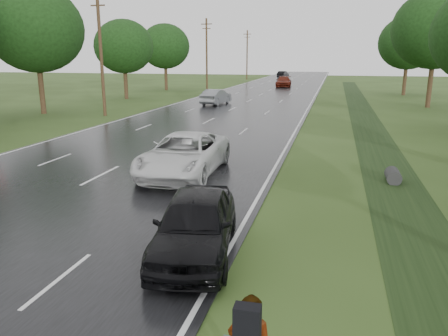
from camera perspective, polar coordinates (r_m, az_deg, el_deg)
road at (r=53.47m, az=4.32°, el=9.26°), size 14.00×180.00×0.04m
edge_stripe_east at (r=52.74m, az=11.66°, el=8.96°), size 0.12×180.00×0.01m
edge_stripe_west at (r=55.02m, az=-2.71°, el=9.45°), size 0.12×180.00×0.01m
center_line at (r=53.47m, az=4.32°, el=9.29°), size 0.12×180.00×0.01m
drainage_ditch at (r=26.71m, az=19.07°, el=3.40°), size 2.20×120.00×0.56m
utility_pole_mid at (r=37.28m, az=-15.80°, el=14.53°), size 1.60×0.26×10.00m
utility_pole_far at (r=65.11m, az=-2.28°, el=14.76°), size 1.60×0.26×10.00m
utility_pole_distant at (r=94.27m, az=3.03°, el=14.63°), size 1.60×0.26×10.00m
tree_east_d at (r=46.36m, az=25.99°, el=15.95°), size 8.00×8.00×10.76m
tree_east_f at (r=60.09m, az=22.96°, el=14.83°), size 7.20×7.20×9.62m
tree_west_c at (r=40.50m, az=-23.42°, el=16.31°), size 7.80×7.80×10.43m
tree_west_d at (r=52.01m, az=-12.96°, el=15.21°), size 6.60×6.60×8.80m
tree_west_f at (r=65.05m, az=-7.72°, el=15.47°), size 7.00×7.00×9.29m
white_pickup at (r=17.95m, az=-5.25°, el=1.78°), size 2.82×5.98×1.65m
dark_sedan at (r=10.73m, az=-3.78°, el=-7.25°), size 2.52×4.77×1.55m
silver_sedan at (r=44.52m, az=-1.06°, el=9.28°), size 2.24×4.81×1.52m
far_car_red at (r=71.16m, az=7.80°, el=11.11°), size 2.62×5.78×1.64m
far_car_dark at (r=101.53m, az=7.70°, el=12.02°), size 2.29×4.73×1.49m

